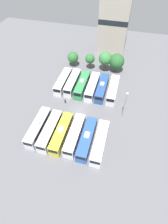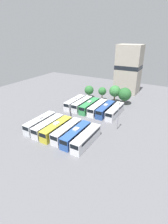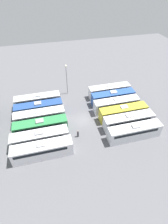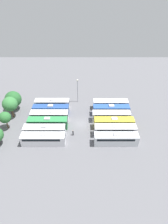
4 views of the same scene
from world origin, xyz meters
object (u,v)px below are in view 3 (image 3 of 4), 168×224
at_px(bus_3, 116,104).
at_px(bus_8, 41,126).
at_px(bus_9, 40,117).
at_px(bus_5, 109,91).
at_px(bus_6, 42,150).
at_px(worker_person, 78,134).
at_px(bus_4, 113,97).
at_px(light_pole, 66,75).
at_px(bus_1, 128,121).
at_px(bus_2, 123,112).
at_px(bus_7, 40,138).
at_px(bus_11, 38,101).
at_px(bus_0, 134,131).
at_px(bus_10, 39,109).

relative_size(bus_3, bus_8, 1.00).
relative_size(bus_3, bus_9, 1.00).
distance_m(bus_5, bus_6, 24.90).
distance_m(bus_5, bus_9, 20.11).
distance_m(bus_9, worker_person, 9.89).
distance_m(bus_4, light_pole, 13.60).
xyz_separation_m(bus_1, bus_3, (6.23, 0.33, 0.00)).
height_order(bus_6, bus_8, same).
bearing_deg(light_pole, bus_9, 141.42).
distance_m(bus_1, bus_2, 3.01).
height_order(bus_7, bus_11, same).
xyz_separation_m(bus_4, bus_5, (3.18, -0.18, 0.00)).
xyz_separation_m(bus_2, bus_4, (6.33, 0.03, 0.00)).
height_order(bus_0, bus_8, same).
height_order(bus_2, bus_4, same).
height_order(bus_4, bus_6, same).
bearing_deg(bus_4, bus_10, 89.97).
xyz_separation_m(bus_2, bus_6, (-6.30, 19.10, 0.00)).
bearing_deg(bus_8, light_pole, -31.25).
height_order(bus_4, worker_person, bus_4).
xyz_separation_m(worker_person, light_pole, (16.83, -0.84, 4.96)).
distance_m(bus_8, light_pole, 16.41).
height_order(bus_3, bus_10, same).
height_order(bus_7, bus_8, same).
bearing_deg(bus_0, bus_9, 62.86).
distance_m(bus_0, bus_9, 21.00).
relative_size(bus_1, bus_6, 1.00).
distance_m(bus_2, light_pole, 17.84).
bearing_deg(light_pole, bus_10, 131.41).
height_order(bus_3, bus_7, same).
bearing_deg(bus_7, bus_6, -175.73).
bearing_deg(light_pole, bus_4, -124.36).
relative_size(bus_7, bus_10, 1.00).
bearing_deg(bus_10, bus_0, -123.93).
bearing_deg(bus_1, light_pole, 32.69).
relative_size(bus_7, light_pole, 1.31).
distance_m(bus_6, bus_8, 6.36).
distance_m(bus_2, bus_11, 21.43).
bearing_deg(bus_1, worker_person, 90.85).
height_order(bus_2, bus_9, same).
xyz_separation_m(bus_8, worker_person, (-3.24, -7.41, -0.89)).
distance_m(bus_11, light_pole, 10.10).
relative_size(bus_2, bus_7, 1.00).
bearing_deg(bus_11, bus_5, -90.62).
xyz_separation_m(bus_5, bus_6, (-15.80, 19.25, 0.00)).
distance_m(bus_5, bus_7, 23.26).
bearing_deg(bus_1, bus_8, 80.79).
relative_size(bus_0, bus_6, 1.00).
height_order(bus_6, bus_10, same).
bearing_deg(worker_person, bus_10, 38.06).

